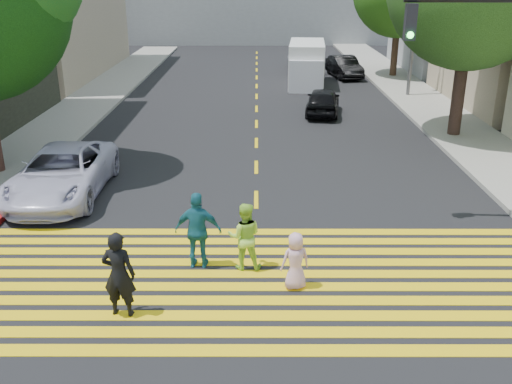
{
  "coord_description": "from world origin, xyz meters",
  "views": [
    {
      "loc": [
        0.02,
        -9.61,
        6.26
      ],
      "look_at": [
        0.0,
        3.0,
        1.4
      ],
      "focal_mm": 40.0,
      "sensor_mm": 36.0,
      "label": 1
    }
  ],
  "objects_px": {
    "white_sedan": "(62,173)",
    "white_van": "(307,65)",
    "pedestrian_extra": "(198,231)",
    "pedestrian_man": "(119,274)",
    "dark_car_parked": "(344,67)",
    "pedestrian_woman": "(245,236)",
    "silver_car": "(303,59)",
    "dark_car_near": "(323,101)",
    "pedestrian_child": "(295,261)"
  },
  "relations": [
    {
      "from": "white_sedan",
      "to": "white_van",
      "type": "relative_size",
      "value": 0.96
    },
    {
      "from": "pedestrian_man",
      "to": "silver_car",
      "type": "height_order",
      "value": "pedestrian_man"
    },
    {
      "from": "pedestrian_child",
      "to": "pedestrian_extra",
      "type": "height_order",
      "value": "pedestrian_extra"
    },
    {
      "from": "pedestrian_man",
      "to": "dark_car_near",
      "type": "relative_size",
      "value": 0.47
    },
    {
      "from": "pedestrian_extra",
      "to": "white_van",
      "type": "xyz_separation_m",
      "value": [
        4.22,
        22.3,
        0.28
      ]
    },
    {
      "from": "pedestrian_man",
      "to": "dark_car_parked",
      "type": "height_order",
      "value": "pedestrian_man"
    },
    {
      "from": "pedestrian_extra",
      "to": "silver_car",
      "type": "height_order",
      "value": "pedestrian_extra"
    },
    {
      "from": "white_sedan",
      "to": "silver_car",
      "type": "height_order",
      "value": "silver_car"
    },
    {
      "from": "pedestrian_child",
      "to": "white_van",
      "type": "height_order",
      "value": "white_van"
    },
    {
      "from": "dark_car_near",
      "to": "silver_car",
      "type": "xyz_separation_m",
      "value": [
        0.1,
        13.35,
        0.09
      ]
    },
    {
      "from": "white_sedan",
      "to": "dark_car_near",
      "type": "distance_m",
      "value": 13.77
    },
    {
      "from": "pedestrian_man",
      "to": "pedestrian_child",
      "type": "bearing_deg",
      "value": -156.38
    },
    {
      "from": "pedestrian_child",
      "to": "white_van",
      "type": "relative_size",
      "value": 0.23
    },
    {
      "from": "pedestrian_woman",
      "to": "pedestrian_extra",
      "type": "distance_m",
      "value": 1.04
    },
    {
      "from": "white_van",
      "to": "dark_car_parked",
      "type": "bearing_deg",
      "value": 51.77
    },
    {
      "from": "pedestrian_extra",
      "to": "white_sedan",
      "type": "xyz_separation_m",
      "value": [
        -4.46,
        4.4,
        -0.17
      ]
    },
    {
      "from": "dark_car_near",
      "to": "pedestrian_extra",
      "type": "bearing_deg",
      "value": 82.31
    },
    {
      "from": "pedestrian_extra",
      "to": "silver_car",
      "type": "distance_m",
      "value": 28.65
    },
    {
      "from": "pedestrian_woman",
      "to": "dark_car_parked",
      "type": "bearing_deg",
      "value": -102.33
    },
    {
      "from": "pedestrian_man",
      "to": "white_van",
      "type": "distance_m",
      "value": 24.88
    },
    {
      "from": "pedestrian_extra",
      "to": "white_sedan",
      "type": "bearing_deg",
      "value": -40.25
    },
    {
      "from": "silver_car",
      "to": "pedestrian_child",
      "type": "bearing_deg",
      "value": 85.01
    },
    {
      "from": "pedestrian_child",
      "to": "white_van",
      "type": "xyz_separation_m",
      "value": [
        2.1,
        23.24,
        0.55
      ]
    },
    {
      "from": "white_sedan",
      "to": "white_van",
      "type": "xyz_separation_m",
      "value": [
        8.68,
        17.89,
        0.46
      ]
    },
    {
      "from": "pedestrian_extra",
      "to": "silver_car",
      "type": "bearing_deg",
      "value": -94.7
    },
    {
      "from": "dark_car_near",
      "to": "silver_car",
      "type": "bearing_deg",
      "value": -81.69
    },
    {
      "from": "white_sedan",
      "to": "dark_car_parked",
      "type": "relative_size",
      "value": 1.28
    },
    {
      "from": "pedestrian_woman",
      "to": "pedestrian_extra",
      "type": "relative_size",
      "value": 0.88
    },
    {
      "from": "pedestrian_woman",
      "to": "pedestrian_extra",
      "type": "height_order",
      "value": "pedestrian_extra"
    },
    {
      "from": "pedestrian_child",
      "to": "pedestrian_extra",
      "type": "xyz_separation_m",
      "value": [
        -2.11,
        0.94,
        0.26
      ]
    },
    {
      "from": "pedestrian_extra",
      "to": "dark_car_near",
      "type": "xyz_separation_m",
      "value": [
        4.41,
        14.94,
        -0.26
      ]
    },
    {
      "from": "pedestrian_child",
      "to": "white_van",
      "type": "bearing_deg",
      "value": -110.72
    },
    {
      "from": "white_van",
      "to": "pedestrian_woman",
      "type": "bearing_deg",
      "value": -93.03
    },
    {
      "from": "silver_car",
      "to": "white_van",
      "type": "bearing_deg",
      "value": 86.91
    },
    {
      "from": "pedestrian_woman",
      "to": "pedestrian_man",
      "type": "bearing_deg",
      "value": 39.36
    },
    {
      "from": "pedestrian_man",
      "to": "silver_car",
      "type": "relative_size",
      "value": 0.35
    },
    {
      "from": "pedestrian_extra",
      "to": "dark_car_near",
      "type": "distance_m",
      "value": 15.58
    },
    {
      "from": "dark_car_parked",
      "to": "white_van",
      "type": "bearing_deg",
      "value": -142.64
    },
    {
      "from": "silver_car",
      "to": "white_sedan",
      "type": "bearing_deg",
      "value": 69.11
    },
    {
      "from": "white_sedan",
      "to": "dark_car_parked",
      "type": "xyz_separation_m",
      "value": [
        11.32,
        20.69,
        -0.05
      ]
    },
    {
      "from": "pedestrian_woman",
      "to": "white_sedan",
      "type": "distance_m",
      "value": 7.09
    },
    {
      "from": "pedestrian_child",
      "to": "dark_car_near",
      "type": "bearing_deg",
      "value": -113.77
    },
    {
      "from": "pedestrian_child",
      "to": "silver_car",
      "type": "distance_m",
      "value": 29.33
    },
    {
      "from": "dark_car_near",
      "to": "white_van",
      "type": "height_order",
      "value": "white_van"
    },
    {
      "from": "silver_car",
      "to": "pedestrian_man",
      "type": "bearing_deg",
      "value": 78.78
    },
    {
      "from": "pedestrian_child",
      "to": "dark_car_near",
      "type": "xyz_separation_m",
      "value": [
        2.29,
        15.88,
        0.0
      ]
    },
    {
      "from": "pedestrian_child",
      "to": "dark_car_parked",
      "type": "height_order",
      "value": "dark_car_parked"
    },
    {
      "from": "dark_car_parked",
      "to": "silver_car",
      "type": "bearing_deg",
      "value": 116.95
    },
    {
      "from": "white_sedan",
      "to": "dark_car_near",
      "type": "bearing_deg",
      "value": 49.45
    },
    {
      "from": "dark_car_near",
      "to": "white_sedan",
      "type": "bearing_deg",
      "value": 58.65
    }
  ]
}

